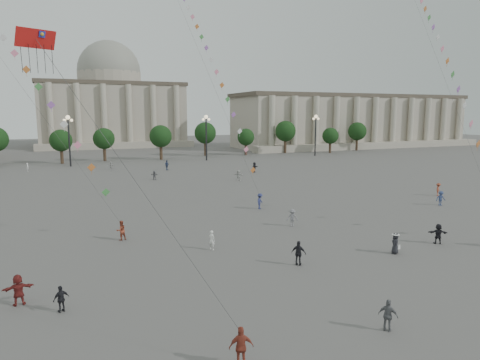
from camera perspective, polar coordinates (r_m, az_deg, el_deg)
name	(u,v)px	position (r m, az deg, el deg)	size (l,w,h in m)	color
ground	(309,264)	(32.70, 9.16, -11.03)	(360.00, 360.00, 0.00)	#555250
hall_east	(353,121)	(150.80, 14.84, 7.61)	(84.00, 26.22, 17.20)	#A9A18E
hall_central	(111,104)	(156.15, -16.82, 9.70)	(48.30, 34.30, 35.50)	#A9A18E
tree_row	(136,137)	(105.48, -13.69, 5.57)	(137.12, 5.12, 8.00)	#36271B
lamp_post_mid_west	(69,131)	(96.12, -21.88, 6.05)	(2.00, 0.90, 10.65)	#262628
lamp_post_mid_east	(206,129)	(101.10, -4.53, 6.77)	(2.00, 0.90, 10.65)	#262628
lamp_post_far_east	(316,128)	(114.04, 10.06, 6.91)	(2.00, 0.90, 10.65)	#262628
person_crowd_0	(167,165)	(85.19, -9.74, 1.97)	(1.14, 0.47, 1.94)	navy
person_crowd_3	(438,234)	(40.58, 24.91, -6.52)	(1.62, 0.52, 1.75)	black
person_crowd_4	(111,166)	(87.77, -16.85, 1.82)	(1.53, 0.49, 1.65)	beige
person_crowd_6	(292,218)	(42.64, 6.99, -5.01)	(1.13, 0.65, 1.75)	slate
person_crowd_7	(238,175)	(70.71, -0.22, 0.62)	(1.64, 0.52, 1.77)	beige
person_crowd_8	(438,189)	(63.72, 24.93, -1.15)	(1.12, 0.65, 1.74)	#953F28
person_crowd_9	(255,167)	(80.67, 1.95, 1.71)	(1.80, 0.57, 1.94)	black
person_crowd_10	(28,167)	(91.05, -26.46, 1.52)	(0.62, 0.41, 1.70)	silver
person_crowd_12	(154,175)	(73.23, -11.34, 0.64)	(1.41, 0.45, 1.52)	slate
person_crowd_13	(212,240)	(35.35, -3.78, -8.00)	(0.60, 0.39, 1.63)	white
person_crowd_14	(441,198)	(57.21, 25.20, -2.21)	(1.15, 0.66, 1.77)	navy
tourist_0	(241,347)	(20.15, 0.17, -21.36)	(1.10, 0.46, 1.87)	#933928
tourist_1	(299,253)	(32.08, 7.83, -9.65)	(1.08, 0.45, 1.84)	black
tourist_2	(18,290)	(28.71, -27.46, -12.86)	(1.72, 0.55, 1.85)	maroon
tourist_3	(388,315)	(24.17, 19.14, -16.69)	(0.99, 0.41, 1.68)	slate
tourist_4	(61,299)	(26.86, -22.74, -14.41)	(0.90, 0.37, 1.54)	black
kite_flyer_0	(121,230)	(39.29, -15.56, -6.49)	(0.85, 0.66, 1.75)	#973F29
kite_flyer_1	(260,201)	(49.89, 2.68, -2.84)	(1.20, 0.69, 1.86)	navy
hat_person	(395,243)	(36.50, 20.00, -7.89)	(0.97, 0.91, 1.69)	black
dragon_kite	(38,53)	(27.66, -25.29, 15.02)	(5.00, 6.47, 19.47)	red
kite_train_mid	(183,0)	(73.74, -7.67, 22.67)	(4.48, 46.77, 68.96)	#3F3F3F
kite_train_east	(427,19)	(65.00, 23.67, 19.11)	(22.90, 39.82, 61.54)	#3F3F3F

